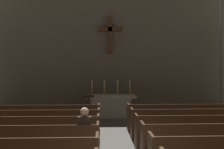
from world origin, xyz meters
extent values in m
cube|color=#422B19|center=(-2.50, 2.17, 0.42)|extent=(3.90, 0.40, 0.05)
cube|color=#422B19|center=(-2.50, 1.94, 0.70)|extent=(3.90, 0.05, 0.50)
cube|color=#422B19|center=(-0.52, 2.15, 0.47)|extent=(0.06, 0.50, 0.95)
cube|color=#422B19|center=(-2.50, 3.25, 0.42)|extent=(3.90, 0.40, 0.05)
cube|color=#422B19|center=(-2.50, 3.02, 0.70)|extent=(3.90, 0.05, 0.50)
cube|color=#422B19|center=(-2.50, 3.43, 0.20)|extent=(3.90, 0.04, 0.40)
cube|color=#422B19|center=(-0.52, 3.23, 0.47)|extent=(0.06, 0.50, 0.95)
cube|color=#422B19|center=(-2.50, 4.33, 0.42)|extent=(3.90, 0.40, 0.05)
cube|color=#422B19|center=(-2.50, 4.11, 0.70)|extent=(3.90, 0.05, 0.50)
cube|color=#422B19|center=(-2.50, 4.51, 0.20)|extent=(3.90, 0.04, 0.40)
cube|color=#422B19|center=(-0.52, 4.31, 0.47)|extent=(0.06, 0.50, 0.95)
cube|color=#422B19|center=(-2.50, 5.41, 0.42)|extent=(3.90, 0.40, 0.05)
cube|color=#422B19|center=(-2.50, 5.19, 0.70)|extent=(3.90, 0.05, 0.50)
cube|color=#422B19|center=(-2.50, 5.59, 0.20)|extent=(3.90, 0.04, 0.40)
cube|color=#422B19|center=(-0.52, 5.39, 0.47)|extent=(0.06, 0.50, 0.95)
cube|color=#422B19|center=(0.52, 2.15, 0.47)|extent=(0.06, 0.50, 0.95)
cube|color=#422B19|center=(2.50, 3.25, 0.42)|extent=(3.90, 0.40, 0.05)
cube|color=#422B19|center=(2.50, 3.02, 0.70)|extent=(3.90, 0.05, 0.50)
cube|color=#422B19|center=(2.50, 3.43, 0.20)|extent=(3.90, 0.04, 0.40)
cube|color=#422B19|center=(0.52, 3.23, 0.47)|extent=(0.06, 0.50, 0.95)
cube|color=#422B19|center=(2.50, 4.33, 0.42)|extent=(3.90, 0.40, 0.05)
cube|color=#422B19|center=(2.50, 4.11, 0.70)|extent=(3.90, 0.05, 0.50)
cube|color=#422B19|center=(2.50, 4.51, 0.20)|extent=(3.90, 0.04, 0.40)
cube|color=#422B19|center=(0.52, 4.31, 0.47)|extent=(0.06, 0.50, 0.95)
cube|color=#422B19|center=(2.50, 5.41, 0.42)|extent=(3.90, 0.40, 0.05)
cube|color=#422B19|center=(2.50, 5.19, 0.70)|extent=(3.90, 0.05, 0.50)
cube|color=#422B19|center=(2.50, 5.59, 0.20)|extent=(3.90, 0.04, 0.40)
cube|color=#422B19|center=(0.52, 5.39, 0.47)|extent=(0.06, 0.50, 0.95)
cube|color=#BCB7AD|center=(0.00, 7.94, 0.44)|extent=(1.76, 0.72, 0.88)
cube|color=#BCB7AD|center=(0.00, 7.94, 0.94)|extent=(2.20, 0.90, 0.12)
cube|color=silver|center=(0.00, 7.94, 1.00)|extent=(2.09, 0.86, 0.01)
cylinder|color=#B79338|center=(-0.85, 7.94, 1.02)|extent=(0.16, 0.16, 0.02)
cylinder|color=#B79338|center=(-0.85, 7.94, 1.20)|extent=(0.07, 0.07, 0.37)
cylinder|color=silver|center=(-0.85, 7.94, 1.53)|extent=(0.04, 0.04, 0.30)
cylinder|color=#B79338|center=(-0.30, 7.94, 1.02)|extent=(0.16, 0.16, 0.02)
cylinder|color=#B79338|center=(-0.30, 7.94, 1.20)|extent=(0.07, 0.07, 0.37)
cylinder|color=silver|center=(-0.30, 7.94, 1.53)|extent=(0.04, 0.04, 0.30)
cylinder|color=#B79338|center=(0.30, 7.94, 1.02)|extent=(0.16, 0.16, 0.02)
cylinder|color=#B79338|center=(0.30, 7.94, 1.20)|extent=(0.07, 0.07, 0.37)
cylinder|color=silver|center=(0.30, 7.94, 1.53)|extent=(0.04, 0.04, 0.30)
cylinder|color=#B79338|center=(0.85, 7.94, 1.02)|extent=(0.16, 0.16, 0.02)
cylinder|color=#B79338|center=(0.85, 7.94, 1.20)|extent=(0.07, 0.07, 0.37)
cylinder|color=silver|center=(0.85, 7.94, 1.53)|extent=(0.04, 0.04, 0.30)
cube|color=#706656|center=(0.00, 9.55, 3.50)|extent=(11.73, 0.25, 7.01)
cube|color=brown|center=(0.00, 9.31, 3.86)|extent=(0.22, 0.22, 1.82)
cube|color=brown|center=(0.00, 9.31, 4.13)|extent=(1.17, 0.22, 0.22)
cylinder|color=#422B19|center=(-0.95, 6.74, 0.02)|extent=(0.36, 0.36, 0.04)
cylinder|color=#422B19|center=(-0.95, 6.74, 0.53)|extent=(0.10, 0.10, 1.05)
cube|color=#422B19|center=(-0.95, 6.74, 1.08)|extent=(0.44, 0.31, 0.15)
cube|color=#26262B|center=(-0.82, 2.22, 0.51)|extent=(0.28, 0.36, 0.12)
cube|color=#2D2319|center=(-0.82, 2.09, 0.84)|extent=(0.32, 0.20, 0.54)
sphere|color=tan|center=(-0.82, 2.09, 1.22)|extent=(0.20, 0.20, 0.20)
camera|label=1|loc=(-0.45, -4.05, 2.23)|focal=43.07mm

